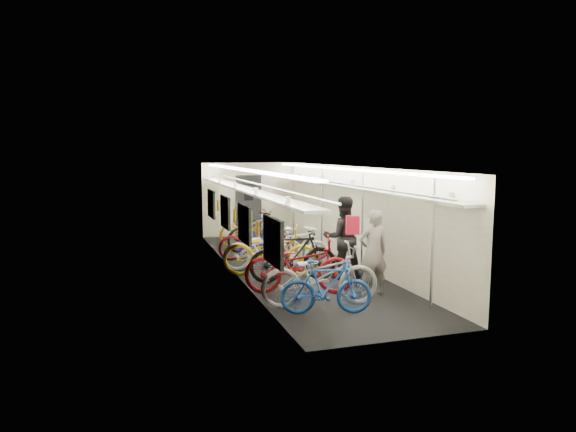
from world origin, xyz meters
TOP-DOWN VIEW (x-y plane):
  - train_car_shell at (-0.36, 0.71)m, footprint 10.00×10.00m
  - bicycle_0 at (-0.55, -3.05)m, footprint 2.21×0.99m
  - bicycle_1 at (-0.62, -3.52)m, footprint 1.63×0.81m
  - bicycle_2 at (-0.63, -2.15)m, footprint 2.27×1.37m
  - bicycle_3 at (-0.47, -1.27)m, footprint 1.93×0.72m
  - bicycle_4 at (-0.79, -0.60)m, footprint 2.25×1.43m
  - bicycle_5 at (-0.10, -0.45)m, footprint 1.83×0.97m
  - bicycle_6 at (-0.75, 0.16)m, footprint 1.96×0.72m
  - bicycle_7 at (-0.41, 1.07)m, footprint 1.82×1.07m
  - bicycle_8 at (-0.69, 1.31)m, footprint 1.93×0.74m
  - bicycle_9 at (-0.41, 2.45)m, footprint 1.87×1.17m
  - bicycle_10 at (-0.32, 3.23)m, footprint 2.01×0.90m
  - passenger_near at (0.67, -2.69)m, footprint 0.62×0.41m
  - passenger_mid at (0.65, -1.28)m, footprint 0.98×0.82m
  - backpack at (0.54, -2.02)m, footprint 0.29×0.20m

SIDE VIEW (x-z plane):
  - bicycle_1 at x=-0.62m, z-range 0.00..0.94m
  - bicycle_8 at x=-0.69m, z-range 0.00..1.00m
  - bicycle_6 at x=-0.75m, z-range 0.00..1.02m
  - bicycle_10 at x=-0.32m, z-range 0.00..1.02m
  - bicycle_7 at x=-0.41m, z-range 0.00..1.06m
  - bicycle_5 at x=-0.10m, z-range 0.00..1.06m
  - bicycle_9 at x=-0.41m, z-range 0.00..1.09m
  - bicycle_4 at x=-0.79m, z-range 0.00..1.11m
  - bicycle_0 at x=-0.55m, z-range 0.00..1.12m
  - bicycle_2 at x=-0.63m, z-range 0.00..1.12m
  - bicycle_3 at x=-0.47m, z-range 0.00..1.13m
  - passenger_near at x=0.67m, z-range 0.00..1.66m
  - passenger_mid at x=0.65m, z-range 0.00..1.80m
  - backpack at x=0.54m, z-range 1.09..1.47m
  - train_car_shell at x=-0.36m, z-range -3.34..6.66m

